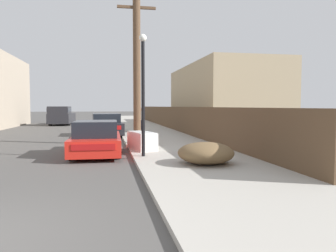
# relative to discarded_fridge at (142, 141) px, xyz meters

# --- Properties ---
(sidewalk_curb) EXTENTS (4.20, 63.00, 0.12)m
(sidewalk_curb) POSITION_rel_discarded_fridge_xyz_m (1.59, 15.02, -0.41)
(sidewalk_curb) COLOR #ADA89E
(sidewalk_curb) RESTS_ON ground
(discarded_fridge) EXTENTS (1.09, 1.80, 0.73)m
(discarded_fridge) POSITION_rel_discarded_fridge_xyz_m (0.00, 0.00, 0.00)
(discarded_fridge) COLOR white
(discarded_fridge) RESTS_ON sidewalk_curb
(parked_sports_car_red) EXTENTS (1.88, 4.44, 1.31)m
(parked_sports_car_red) POSITION_rel_discarded_fridge_xyz_m (-1.78, -0.20, 0.12)
(parked_sports_car_red) COLOR red
(parked_sports_car_red) RESTS_ON ground
(car_parked_mid) EXTENTS (2.16, 4.68, 1.39)m
(car_parked_mid) POSITION_rel_discarded_fridge_xyz_m (-1.43, 8.23, 0.18)
(car_parked_mid) COLOR black
(car_parked_mid) RESTS_ON ground
(pickup_truck) EXTENTS (2.15, 5.40, 1.83)m
(pickup_truck) POSITION_rel_discarded_fridge_xyz_m (-5.75, 20.70, 0.44)
(pickup_truck) COLOR #232328
(pickup_truck) RESTS_ON ground
(utility_pole) EXTENTS (1.80, 0.35, 7.03)m
(utility_pole) POSITION_rel_discarded_fridge_xyz_m (0.04, 2.52, 3.25)
(utility_pole) COLOR brown
(utility_pole) RESTS_ON sidewalk_curb
(street_lamp) EXTENTS (0.26, 0.26, 4.19)m
(street_lamp) POSITION_rel_discarded_fridge_xyz_m (-0.15, -1.76, 2.11)
(street_lamp) COLOR black
(street_lamp) RESTS_ON sidewalk_curb
(brush_pile) EXTENTS (1.70, 1.74, 0.65)m
(brush_pile) POSITION_rel_discarded_fridge_xyz_m (1.54, -3.59, -0.03)
(brush_pile) COLOR brown
(brush_pile) RESTS_ON sidewalk_curb
(wooden_fence) EXTENTS (0.08, 36.79, 1.69)m
(wooden_fence) POSITION_rel_discarded_fridge_xyz_m (3.54, 11.67, 0.49)
(wooden_fence) COLOR brown
(wooden_fence) RESTS_ON sidewalk_curb
(building_right_house) EXTENTS (6.00, 13.42, 5.18)m
(building_right_house) POSITION_rel_discarded_fridge_xyz_m (8.14, 13.17, 2.12)
(building_right_house) COLOR tan
(building_right_house) RESTS_ON ground
(pedestrian) EXTENTS (0.34, 0.34, 1.62)m
(pedestrian) POSITION_rel_discarded_fridge_xyz_m (0.97, 9.63, 0.47)
(pedestrian) COLOR #282D42
(pedestrian) RESTS_ON sidewalk_curb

